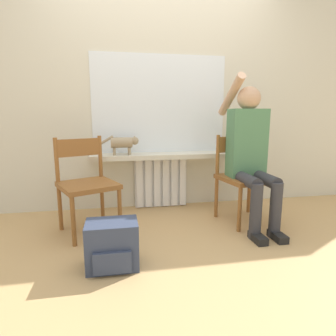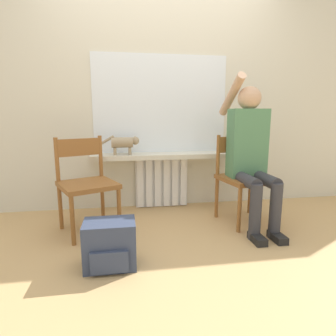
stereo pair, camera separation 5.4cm
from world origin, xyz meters
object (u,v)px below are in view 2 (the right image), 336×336
Objects in this scene: chair_left at (86,182)px; cat at (124,143)px; person at (251,150)px; backpack at (110,244)px; chair_right at (244,176)px.

chair_left is 2.09× the size of cat.
chair_left is at bearing 176.34° from person.
cat is at bearing 154.90° from person.
chair_left is at bearing 108.28° from backpack.
cat is (0.34, 0.44, 0.30)m from chair_left.
chair_right is 0.29m from person.
chair_left is 0.64m from cat.
backpack is (-0.12, -1.12, -0.59)m from cat.
chair_left is 0.60× the size of person.
person is 3.50× the size of cat.
chair_left is 1.52m from person.
cat is 1.27m from backpack.
person reaches higher than chair_left.
chair_right is at bearing -24.41° from chair_left.
backpack is at bearing -162.47° from chair_right.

